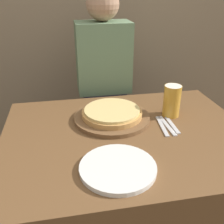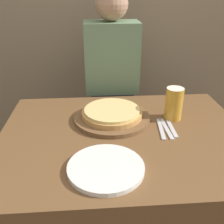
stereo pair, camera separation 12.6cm
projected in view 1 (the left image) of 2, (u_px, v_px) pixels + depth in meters
name	position (u px, v px, depth m)	size (l,w,h in m)	color
dining_table	(126.00, 193.00, 1.33)	(1.11, 0.85, 0.72)	brown
pizza_on_board	(112.00, 115.00, 1.27)	(0.37, 0.37, 0.06)	brown
beer_glass	(172.00, 100.00, 1.28)	(0.08, 0.08, 0.16)	gold
dinner_plate	(118.00, 168.00, 0.93)	(0.28, 0.28, 0.02)	white
fork	(162.00, 126.00, 1.22)	(0.04, 0.19, 0.00)	silver
dinner_knife	(167.00, 126.00, 1.22)	(0.02, 0.19, 0.00)	silver
spoon	(172.00, 125.00, 1.22)	(0.02, 0.16, 0.00)	silver
diner_person	(104.00, 96.00, 1.72)	(0.33, 0.20, 1.31)	#33333D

